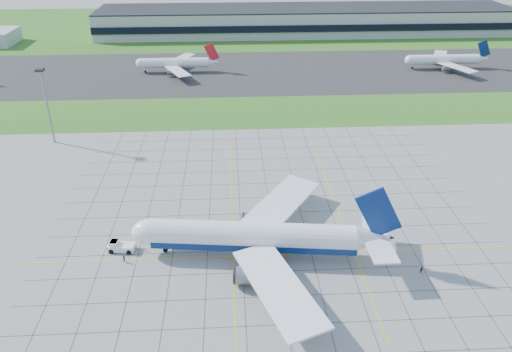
{
  "coord_description": "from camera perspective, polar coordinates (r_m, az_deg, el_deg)",
  "views": [
    {
      "loc": [
        -10.08,
        -94.31,
        70.42
      ],
      "look_at": [
        -3.37,
        23.62,
        7.0
      ],
      "focal_mm": 35.0,
      "sensor_mm": 36.0,
      "label": 1
    }
  ],
  "objects": [
    {
      "name": "grass_median",
      "position": [
        197.56,
        -0.12,
        7.36
      ],
      "size": [
        700.0,
        35.0,
        0.04
      ],
      "primitive_type": "cube",
      "color": "#265F1B",
      "rests_on": "ground"
    },
    {
      "name": "asphalt_taxiway",
      "position": [
        249.65,
        -0.83,
        11.85
      ],
      "size": [
        700.0,
        75.0,
        0.04
      ],
      "primitive_type": "cube",
      "color": "#383838",
      "rests_on": "ground"
    },
    {
      "name": "apron_markings",
      "position": [
        127.19,
        2.04,
        -5.4
      ],
      "size": [
        120.0,
        130.0,
        0.03
      ],
      "color": "#474744",
      "rests_on": "ground"
    },
    {
      "name": "terminal",
      "position": [
        333.93,
        5.68,
        17.31
      ],
      "size": [
        260.0,
        43.0,
        15.8
      ],
      "color": "#B7B7B2",
      "rests_on": "ground"
    },
    {
      "name": "crew_near",
      "position": [
        117.59,
        -14.85,
        -9.12
      ],
      "size": [
        0.64,
        0.77,
        1.82
      ],
      "primitive_type": "imported",
      "rotation": [
        0.0,
        0.0,
        1.22
      ],
      "color": "black",
      "rests_on": "ground"
    },
    {
      "name": "distant_jet_1",
      "position": [
        250.86,
        -9.15,
        12.65
      ],
      "size": [
        38.19,
        42.66,
        14.08
      ],
      "color": "white",
      "rests_on": "ground"
    },
    {
      "name": "grass_far",
      "position": [
        356.48,
        -1.64,
        16.83
      ],
      "size": [
        700.0,
        145.0,
        0.04
      ],
      "primitive_type": "cube",
      "color": "#265F1B",
      "rests_on": "ground"
    },
    {
      "name": "ground",
      "position": [
        118.13,
        2.31,
        -8.39
      ],
      "size": [
        1400.0,
        1400.0,
        0.0
      ],
      "primitive_type": "plane",
      "color": "#9C9C96",
      "rests_on": "ground"
    },
    {
      "name": "pushback_tug",
      "position": [
        121.36,
        -15.26,
        -7.75
      ],
      "size": [
        9.2,
        3.8,
        2.53
      ],
      "rotation": [
        0.0,
        0.0,
        -0.12
      ],
      "color": "white",
      "rests_on": "ground"
    },
    {
      "name": "light_mast",
      "position": [
        178.64,
        -22.93,
        8.32
      ],
      "size": [
        2.5,
        2.5,
        25.6
      ],
      "color": "gray",
      "rests_on": "ground"
    },
    {
      "name": "crew_far",
      "position": [
        116.57,
        18.39,
        -10.17
      ],
      "size": [
        0.91,
        0.81,
        1.55
      ],
      "primitive_type": "imported",
      "rotation": [
        0.0,
        0.0,
        -0.35
      ],
      "color": "black",
      "rests_on": "ground"
    },
    {
      "name": "airliner",
      "position": [
        113.22,
        -0.07,
        -6.94
      ],
      "size": [
        60.32,
        60.79,
        19.02
      ],
      "rotation": [
        0.0,
        0.0,
        -0.12
      ],
      "color": "white",
      "rests_on": "ground"
    },
    {
      "name": "distant_jet_2",
      "position": [
        270.7,
        20.8,
        12.35
      ],
      "size": [
        40.32,
        42.66,
        14.08
      ],
      "color": "white",
      "rests_on": "ground"
    }
  ]
}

